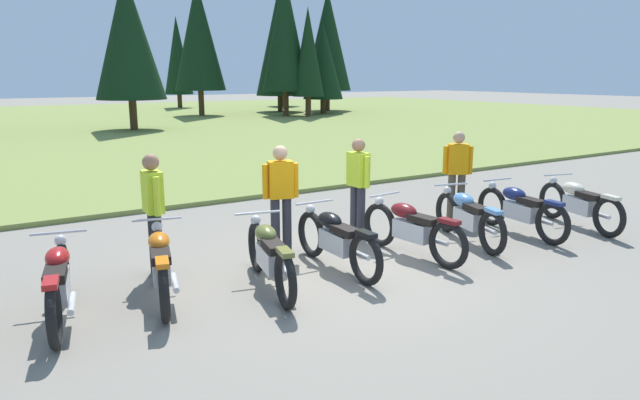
{
  "coord_description": "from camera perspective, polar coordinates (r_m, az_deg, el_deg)",
  "views": [
    {
      "loc": [
        -4.37,
        -6.28,
        2.69
      ],
      "look_at": [
        0.0,
        0.6,
        0.9
      ],
      "focal_mm": 32.13,
      "sensor_mm": 36.0,
      "label": 1
    }
  ],
  "objects": [
    {
      "name": "ground_plane",
      "position": [
        8.11,
        2.29,
        -6.99
      ],
      "size": [
        140.0,
        140.0,
        0.0
      ],
      "primitive_type": "plane",
      "color": "gray"
    },
    {
      "name": "motorcycle_cream",
      "position": [
        11.25,
        24.38,
        -0.29
      ],
      "size": [
        0.78,
        2.05,
        0.88
      ],
      "color": "black",
      "rests_on": "ground"
    },
    {
      "name": "rider_near_row_end",
      "position": [
        9.52,
        3.81,
        1.81
      ],
      "size": [
        0.23,
        0.55,
        1.67
      ],
      "color": "#2D2D38",
      "rests_on": "ground"
    },
    {
      "name": "rider_with_back_turned",
      "position": [
        8.59,
        -3.94,
        0.65
      ],
      "size": [
        0.53,
        0.31,
        1.67
      ],
      "color": "#2D2D38",
      "rests_on": "ground"
    },
    {
      "name": "motorcycle_black",
      "position": [
        8.01,
        1.62,
        -3.94
      ],
      "size": [
        0.62,
        2.1,
        0.88
      ],
      "color": "black",
      "rests_on": "ground"
    },
    {
      "name": "motorcycle_maroon",
      "position": [
        8.69,
        9.09,
        -2.79
      ],
      "size": [
        0.62,
        2.1,
        0.88
      ],
      "color": "black",
      "rests_on": "ground"
    },
    {
      "name": "forest_treeline",
      "position": [
        36.65,
        -19.65,
        14.7
      ],
      "size": [
        42.84,
        27.73,
        9.02
      ],
      "color": "#47331E",
      "rests_on": "ground"
    },
    {
      "name": "rider_checking_bike",
      "position": [
        10.97,
        13.52,
        2.9
      ],
      "size": [
        0.47,
        0.39,
        1.67
      ],
      "color": "#4C4233",
      "rests_on": "ground"
    },
    {
      "name": "grass_moorland",
      "position": [
        33.56,
        -25.03,
        6.7
      ],
      "size": [
        80.0,
        44.0,
        0.1
      ],
      "primitive_type": "cube",
      "color": "olive",
      "rests_on": "ground"
    },
    {
      "name": "motorcycle_olive",
      "position": [
        7.35,
        -5.05,
        -5.49
      ],
      "size": [
        0.71,
        2.07,
        0.88
      ],
      "color": "black",
      "rests_on": "ground"
    },
    {
      "name": "motorcycle_navy",
      "position": [
        10.36,
        19.32,
        -0.88
      ],
      "size": [
        0.62,
        2.1,
        0.88
      ],
      "color": "black",
      "rests_on": "ground"
    },
    {
      "name": "motorcycle_orange",
      "position": [
        7.25,
        -15.57,
        -6.19
      ],
      "size": [
        0.77,
        2.06,
        0.88
      ],
      "color": "black",
      "rests_on": "ground"
    },
    {
      "name": "rider_in_hivis_vest",
      "position": [
        7.99,
        -16.25,
        -0.7
      ],
      "size": [
        0.24,
        0.55,
        1.67
      ],
      "color": "black",
      "rests_on": "ground"
    },
    {
      "name": "motorcycle_sky_blue",
      "position": [
        9.6,
        14.53,
        -1.59
      ],
      "size": [
        0.8,
        2.05,
        0.88
      ],
      "color": "black",
      "rests_on": "ground"
    },
    {
      "name": "motorcycle_red",
      "position": [
        7.01,
        -24.59,
        -7.51
      ],
      "size": [
        0.7,
        2.07,
        0.88
      ],
      "color": "black",
      "rests_on": "ground"
    }
  ]
}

